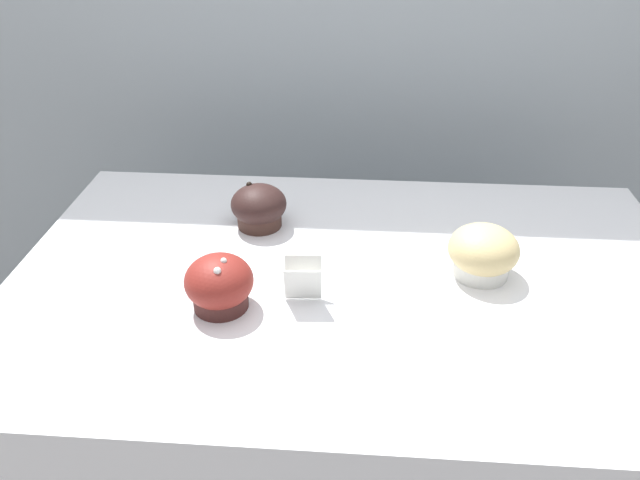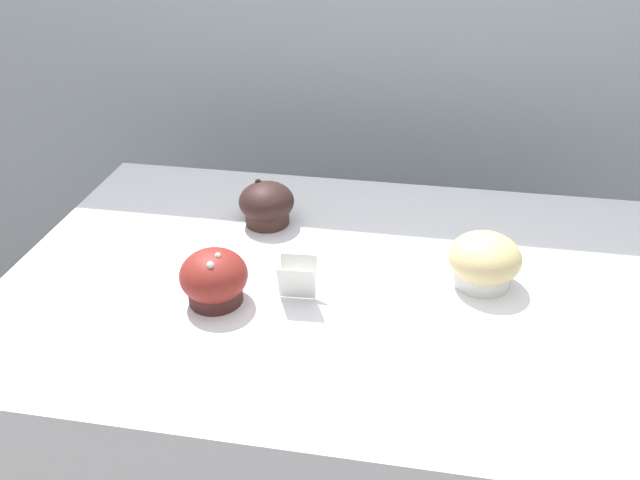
# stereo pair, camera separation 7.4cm
# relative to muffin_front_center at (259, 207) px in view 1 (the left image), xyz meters

# --- Properties ---
(wall_back) EXTENTS (3.20, 0.10, 1.80)m
(wall_back) POSITION_rel_muffin_front_center_xyz_m (0.16, 0.47, -0.03)
(wall_back) COLOR #A8B2B7
(wall_back) RESTS_ON ground
(display_counter) EXTENTS (1.00, 0.64, 0.90)m
(display_counter) POSITION_rel_muffin_front_center_xyz_m (0.16, -0.13, -0.48)
(display_counter) COLOR white
(display_counter) RESTS_ON ground
(muffin_front_center) EXTENTS (0.09, 0.09, 0.07)m
(muffin_front_center) POSITION_rel_muffin_front_center_xyz_m (0.00, 0.00, 0.00)
(muffin_front_center) COLOR #412922
(muffin_front_center) RESTS_ON display_counter
(muffin_back_left) EXTENTS (0.09, 0.09, 0.08)m
(muffin_back_left) POSITION_rel_muffin_front_center_xyz_m (-0.02, -0.22, 0.00)
(muffin_back_left) COLOR #47221F
(muffin_back_left) RESTS_ON display_counter
(muffin_back_right) EXTENTS (0.10, 0.10, 0.08)m
(muffin_back_right) POSITION_rel_muffin_front_center_xyz_m (0.34, -0.12, 0.00)
(muffin_back_right) COLOR white
(muffin_back_right) RESTS_ON display_counter
(price_card) EXTENTS (0.05, 0.04, 0.06)m
(price_card) POSITION_rel_muffin_front_center_xyz_m (0.09, -0.20, -0.00)
(price_card) COLOR white
(price_card) RESTS_ON display_counter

